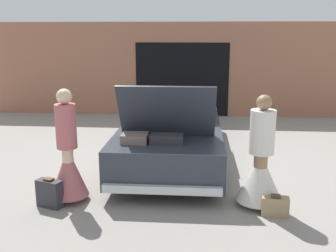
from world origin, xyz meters
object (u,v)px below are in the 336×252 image
Objects in this scene: suitcase_beside_right_person at (275,206)px; person_right at (260,168)px; suitcase_beside_left_person at (50,193)px; person_left at (68,162)px; car at (173,129)px.

person_right is at bearing 119.31° from suitcase_beside_right_person.
person_right is 3.74× the size of suitcase_beside_left_person.
person_left is 0.53m from suitcase_beside_left_person.
suitcase_beside_left_person is at bearing -49.56° from person_left.
suitcase_beside_left_person is (-0.22, -0.25, -0.41)m from person_left.
car is 3.10m from suitcase_beside_right_person.
suitcase_beside_left_person is at bearing 96.36° from person_right.
person_right is (1.42, -2.30, 0.02)m from car.
person_left is at bearing 91.71° from person_right.
suitcase_beside_right_person is (3.24, -0.02, -0.07)m from suitcase_beside_left_person.
suitcase_beside_left_person is at bearing -122.17° from car.
car is 12.75× the size of suitcase_beside_right_person.
person_right is 0.58m from suitcase_beside_right_person.
person_left is (-1.42, -2.35, 0.05)m from car.
person_left is at bearing -121.15° from car.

